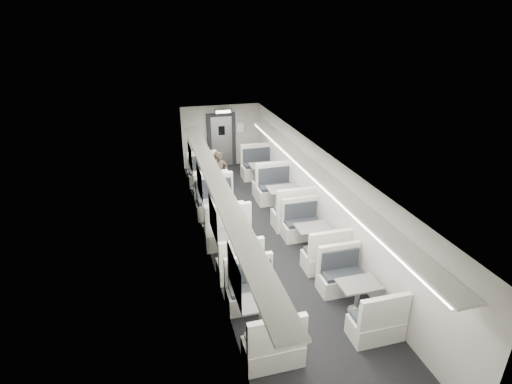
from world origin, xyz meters
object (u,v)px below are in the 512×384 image
booth_left_b (221,216)px  booth_left_d (261,316)px  vestibule_door (222,141)px  passenger (220,175)px  exit_sign (223,111)px  booth_right_d (357,297)px  booth_right_c (313,239)px  booth_right_a (264,175)px  booth_left_c (233,247)px  booth_left_a (207,183)px  booth_right_b (284,201)px

booth_left_b → booth_left_d: 4.08m
booth_left_d → vestibule_door: 9.22m
booth_left_d → passenger: (0.39, 6.26, 0.41)m
booth_left_d → passenger: bearing=86.5°
exit_sign → booth_right_d: bearing=-83.4°
booth_right_c → passenger: bearing=112.4°
booth_left_b → vestibule_door: bearing=78.8°
booth_right_a → booth_right_d: size_ratio=1.18×
booth_left_b → booth_left_c: booth_left_b is taller
booth_left_a → booth_left_d: 6.64m
booth_right_b → booth_right_d: size_ratio=1.20×
booth_right_c → booth_right_b: bearing=90.0°
booth_left_a → exit_sign: 2.94m
booth_left_a → booth_left_c: booth_left_a is taller
booth_left_c → booth_left_d: 2.51m
passenger → booth_right_d: bearing=-89.6°
booth_left_a → booth_right_c: 4.74m
booth_left_b → booth_right_d: booth_left_b is taller
booth_left_b → booth_right_a: 3.29m
booth_left_d → booth_right_b: booth_right_b is taller
passenger → vestibule_door: 2.96m
exit_sign → booth_left_c: bearing=-99.2°
booth_right_b → exit_sign: 4.60m
booth_left_d → passenger: passenger is taller
booth_right_a → vestibule_door: (-1.00, 2.45, 0.63)m
booth_right_a → booth_right_b: size_ratio=0.98×
booth_right_c → booth_right_d: (0.00, -2.31, -0.02)m
booth_left_c → passenger: (0.39, 3.75, 0.41)m
booth_left_d → booth_right_c: 3.08m
booth_left_b → booth_left_c: 1.57m
booth_right_d → booth_left_a: bearing=106.8°
booth_left_b → booth_right_d: 4.52m
booth_left_b → booth_right_d: size_ratio=1.21×
booth_right_c → booth_left_c: bearing=175.1°
passenger → exit_sign: (0.61, 2.39, 1.51)m
vestibule_door → booth_left_b: bearing=-101.2°
booth_left_a → booth_left_b: bearing=-90.0°
booth_left_a → booth_right_a: booth_right_a is taller
booth_left_c → booth_right_d: 3.19m
booth_left_c → booth_right_c: (2.00, -0.17, 0.00)m
booth_right_a → vestibule_door: size_ratio=1.10×
booth_left_c → booth_left_d: bearing=-90.0°
booth_left_a → booth_left_c: 4.13m
vestibule_door → booth_right_c: bearing=-81.6°
vestibule_door → exit_sign: exit_sign is taller
booth_left_b → exit_sign: bearing=77.6°
booth_left_a → booth_right_b: booth_right_b is taller
booth_right_b → booth_right_c: size_ratio=1.15×
booth_left_b → booth_left_d: bearing=-90.0°
booth_left_b → booth_right_c: size_ratio=1.15×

